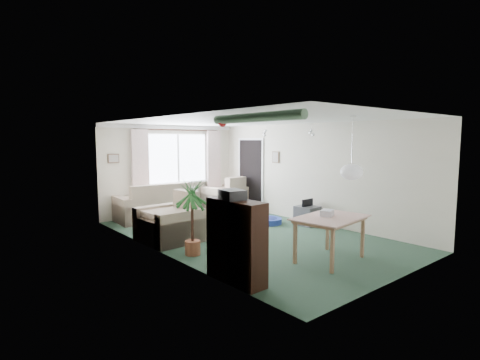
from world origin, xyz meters
TOP-DOWN VIEW (x-y plane):
  - ground at (0.00, 0.00)m, footprint 6.50×6.50m
  - window at (0.20, 3.23)m, footprint 1.80×0.03m
  - curtain_rod at (0.20, 3.15)m, footprint 2.60×0.03m
  - curtain_left at (-0.95, 3.13)m, footprint 0.45×0.08m
  - curtain_right at (1.35, 3.13)m, footprint 0.45×0.08m
  - radiator at (0.20, 3.19)m, footprint 1.20×0.10m
  - doorway at (1.99, 2.20)m, footprint 0.03×0.95m
  - pendant_lamp at (0.20, -2.30)m, footprint 0.36×0.36m
  - tinsel_garland at (-1.92, -2.30)m, footprint 1.60×1.60m
  - bauble_cluster_a at (1.30, 0.90)m, footprint 0.20×0.20m
  - bauble_cluster_b at (1.60, -0.30)m, footprint 0.20×0.20m
  - wall_picture_back at (-1.60, 3.23)m, footprint 0.28×0.03m
  - wall_picture_right at (1.98, 1.20)m, footprint 0.03×0.24m
  - sofa at (-0.78, 2.75)m, footprint 1.92×1.10m
  - armchair_corner at (1.48, 2.73)m, footprint 1.18×1.13m
  - armchair_left at (-1.50, 0.70)m, footprint 1.08×1.14m
  - coffee_table at (-0.22, 0.75)m, footprint 0.95×0.55m
  - photo_frame at (-0.13, 0.75)m, footprint 0.12×0.04m
  - bookshelf at (-1.84, -1.83)m, footprint 0.35×0.97m
  - hifi_box at (-1.86, -1.77)m, footprint 0.33×0.39m
  - houseplant at (-1.63, -0.37)m, footprint 0.76×0.76m
  - dining_table at (-0.05, -2.09)m, footprint 1.24×0.91m
  - gift_box at (-0.02, -2.00)m, footprint 0.30×0.26m
  - tv_cube at (1.70, -0.14)m, footprint 0.48×0.52m
  - pet_bed at (1.09, 0.56)m, footprint 0.74×0.74m

SIDE VIEW (x-z plane):
  - ground at x=0.00m, z-range 0.00..0.00m
  - pet_bed at x=1.09m, z-range 0.00..0.13m
  - coffee_table at x=-0.22m, z-range 0.00..0.42m
  - tv_cube at x=1.70m, z-range 0.00..0.45m
  - dining_table at x=-0.05m, z-range 0.00..0.72m
  - radiator at x=0.20m, z-range 0.12..0.68m
  - sofa at x=-0.78m, z-range 0.00..0.93m
  - armchair_corner at x=1.48m, z-range 0.00..0.96m
  - armchair_left at x=-1.50m, z-range 0.00..0.97m
  - photo_frame at x=-0.13m, z-range 0.42..0.58m
  - bookshelf at x=-1.84m, z-range 0.00..1.17m
  - houseplant at x=-1.63m, z-range 0.00..1.34m
  - gift_box at x=-0.02m, z-range 0.72..0.84m
  - doorway at x=1.99m, z-range 0.00..2.00m
  - hifi_box at x=-1.86m, z-range 1.17..1.31m
  - curtain_left at x=-0.95m, z-range 0.27..2.27m
  - curtain_right at x=1.35m, z-range 0.27..2.27m
  - pendant_lamp at x=0.20m, z-range 1.30..1.66m
  - window at x=0.20m, z-range 0.85..2.15m
  - wall_picture_back at x=-1.60m, z-range 1.44..1.66m
  - wall_picture_right at x=1.98m, z-range 1.40..1.70m
  - bauble_cluster_a at x=1.30m, z-range 2.12..2.32m
  - bauble_cluster_b at x=1.60m, z-range 2.12..2.32m
  - curtain_rod at x=0.20m, z-range 2.25..2.29m
  - tinsel_garland at x=-1.92m, z-range 2.22..2.34m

